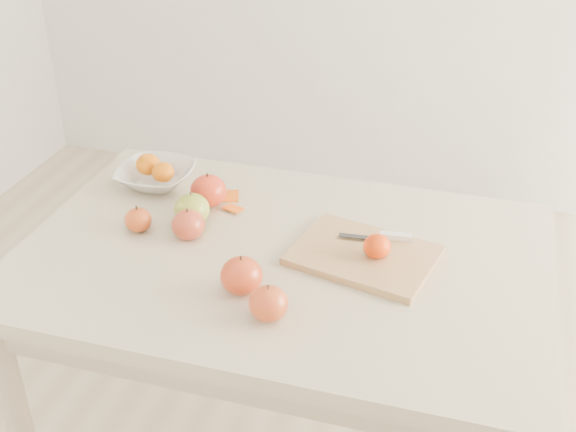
# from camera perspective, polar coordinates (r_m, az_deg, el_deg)

# --- Properties ---
(table) EXTENTS (1.20, 0.80, 0.75)m
(table) POSITION_cam_1_polar(r_m,az_deg,el_deg) (1.71, -0.48, -5.71)
(table) COLOR #C5B695
(table) RESTS_ON ground
(cutting_board) EXTENTS (0.35, 0.29, 0.02)m
(cutting_board) POSITION_cam_1_polar(r_m,az_deg,el_deg) (1.63, 6.00, -3.11)
(cutting_board) COLOR tan
(cutting_board) RESTS_ON table
(board_tangerine) EXTENTS (0.06, 0.06, 0.05)m
(board_tangerine) POSITION_cam_1_polar(r_m,az_deg,el_deg) (1.60, 7.05, -2.39)
(board_tangerine) COLOR #C73507
(board_tangerine) RESTS_ON cutting_board
(fruit_bowl) EXTENTS (0.20, 0.20, 0.05)m
(fruit_bowl) POSITION_cam_1_polar(r_m,az_deg,el_deg) (1.96, -10.40, 3.15)
(fruit_bowl) COLOR silver
(fruit_bowl) RESTS_ON table
(bowl_tangerine_near) EXTENTS (0.07, 0.07, 0.06)m
(bowl_tangerine_near) POSITION_cam_1_polar(r_m,az_deg,el_deg) (1.96, -11.00, 4.03)
(bowl_tangerine_near) COLOR orange
(bowl_tangerine_near) RESTS_ON fruit_bowl
(bowl_tangerine_far) EXTENTS (0.06, 0.06, 0.05)m
(bowl_tangerine_far) POSITION_cam_1_polar(r_m,az_deg,el_deg) (1.92, -9.85, 3.44)
(bowl_tangerine_far) COLOR orange
(bowl_tangerine_far) RESTS_ON fruit_bowl
(orange_peel_a) EXTENTS (0.07, 0.06, 0.01)m
(orange_peel_a) POSITION_cam_1_polar(r_m,az_deg,el_deg) (1.87, -4.84, 1.46)
(orange_peel_a) COLOR #D65D0F
(orange_peel_a) RESTS_ON table
(orange_peel_b) EXTENTS (0.05, 0.05, 0.01)m
(orange_peel_b) POSITION_cam_1_polar(r_m,az_deg,el_deg) (1.82, -4.34, 0.52)
(orange_peel_b) COLOR orange
(orange_peel_b) RESTS_ON table
(paring_knife) EXTENTS (0.17, 0.05, 0.01)m
(paring_knife) POSITION_cam_1_polar(r_m,az_deg,el_deg) (1.68, 8.05, -1.61)
(paring_knife) COLOR white
(paring_knife) RESTS_ON cutting_board
(apple_green) EXTENTS (0.09, 0.09, 0.08)m
(apple_green) POSITION_cam_1_polar(r_m,az_deg,el_deg) (1.75, -7.60, 0.53)
(apple_green) COLOR olive
(apple_green) RESTS_ON table
(apple_red_a) EXTENTS (0.09, 0.09, 0.08)m
(apple_red_a) POSITION_cam_1_polar(r_m,az_deg,el_deg) (1.83, -6.31, 1.99)
(apple_red_a) COLOR #960406
(apple_red_a) RESTS_ON table
(apple_red_c) EXTENTS (0.09, 0.09, 0.08)m
(apple_red_c) POSITION_cam_1_polar(r_m,az_deg,el_deg) (1.51, -3.69, -4.73)
(apple_red_c) COLOR maroon
(apple_red_c) RESTS_ON table
(apple_red_b) EXTENTS (0.08, 0.08, 0.07)m
(apple_red_b) POSITION_cam_1_polar(r_m,az_deg,el_deg) (1.70, -7.88, -0.69)
(apple_red_b) COLOR maroon
(apple_red_b) RESTS_ON table
(apple_red_d) EXTENTS (0.07, 0.07, 0.06)m
(apple_red_d) POSITION_cam_1_polar(r_m,az_deg,el_deg) (1.75, -11.76, -0.30)
(apple_red_d) COLOR #A42E1C
(apple_red_d) RESTS_ON table
(apple_red_e) EXTENTS (0.08, 0.08, 0.07)m
(apple_red_e) POSITION_cam_1_polar(r_m,az_deg,el_deg) (1.44, -1.56, -6.92)
(apple_red_e) COLOR #9A1C0B
(apple_red_e) RESTS_ON table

